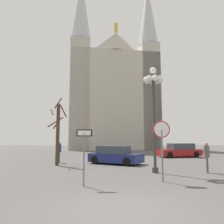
{
  "coord_description": "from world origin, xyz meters",
  "views": [
    {
      "loc": [
        -0.47,
        -6.57,
        1.98
      ],
      "look_at": [
        0.21,
        18.49,
        4.95
      ],
      "focal_mm": 35.97,
      "sensor_mm": 36.0,
      "label": 1
    }
  ],
  "objects_px": {
    "parked_car_near_navy": "(115,155)",
    "parked_car_far_red": "(180,151)",
    "pedestrian_standing": "(59,150)",
    "stop_sign": "(162,138)",
    "street_lamp": "(154,93)",
    "pedestrian_walking": "(207,154)",
    "cathedral": "(113,94)",
    "bare_tree": "(58,132)",
    "one_way_arrow_sign": "(84,149)"
  },
  "relations": [
    {
      "from": "cathedral",
      "to": "bare_tree",
      "type": "height_order",
      "value": "cathedral"
    },
    {
      "from": "street_lamp",
      "to": "bare_tree",
      "type": "distance_m",
      "value": 7.88
    },
    {
      "from": "one_way_arrow_sign",
      "to": "parked_car_far_red",
      "type": "height_order",
      "value": "one_way_arrow_sign"
    },
    {
      "from": "street_lamp",
      "to": "parked_car_far_red",
      "type": "distance_m",
      "value": 12.68
    },
    {
      "from": "one_way_arrow_sign",
      "to": "pedestrian_standing",
      "type": "distance_m",
      "value": 9.73
    },
    {
      "from": "bare_tree",
      "to": "parked_car_far_red",
      "type": "distance_m",
      "value": 13.69
    },
    {
      "from": "cathedral",
      "to": "stop_sign",
      "type": "distance_m",
      "value": 33.43
    },
    {
      "from": "cathedral",
      "to": "pedestrian_walking",
      "type": "bearing_deg",
      "value": -81.15
    },
    {
      "from": "one_way_arrow_sign",
      "to": "parked_car_far_red",
      "type": "relative_size",
      "value": 0.5
    },
    {
      "from": "parked_car_near_navy",
      "to": "pedestrian_standing",
      "type": "xyz_separation_m",
      "value": [
        -4.59,
        1.02,
        0.4
      ]
    },
    {
      "from": "stop_sign",
      "to": "bare_tree",
      "type": "xyz_separation_m",
      "value": [
        -6.26,
        6.6,
        0.52
      ]
    },
    {
      "from": "street_lamp",
      "to": "pedestrian_standing",
      "type": "distance_m",
      "value": 9.52
    },
    {
      "from": "parked_car_far_red",
      "to": "one_way_arrow_sign",
      "type": "bearing_deg",
      "value": -121.32
    },
    {
      "from": "cathedral",
      "to": "pedestrian_walking",
      "type": "xyz_separation_m",
      "value": [
        4.61,
        -29.64,
        -9.53
      ]
    },
    {
      "from": "pedestrian_walking",
      "to": "street_lamp",
      "type": "bearing_deg",
      "value": 177.07
    },
    {
      "from": "street_lamp",
      "to": "parked_car_near_navy",
      "type": "bearing_deg",
      "value": 114.95
    },
    {
      "from": "bare_tree",
      "to": "pedestrian_standing",
      "type": "xyz_separation_m",
      "value": [
        -0.21,
        1.82,
        -1.44
      ]
    },
    {
      "from": "parked_car_near_navy",
      "to": "parked_car_far_red",
      "type": "height_order",
      "value": "parked_car_far_red"
    },
    {
      "from": "cathedral",
      "to": "parked_car_far_red",
      "type": "height_order",
      "value": "cathedral"
    },
    {
      "from": "bare_tree",
      "to": "pedestrian_standing",
      "type": "bearing_deg",
      "value": 96.64
    },
    {
      "from": "pedestrian_walking",
      "to": "pedestrian_standing",
      "type": "bearing_deg",
      "value": 149.26
    },
    {
      "from": "stop_sign",
      "to": "pedestrian_standing",
      "type": "xyz_separation_m",
      "value": [
        -6.47,
        8.42,
        -0.92
      ]
    },
    {
      "from": "pedestrian_walking",
      "to": "bare_tree",
      "type": "bearing_deg",
      "value": 157.35
    },
    {
      "from": "street_lamp",
      "to": "pedestrian_standing",
      "type": "height_order",
      "value": "street_lamp"
    },
    {
      "from": "stop_sign",
      "to": "street_lamp",
      "type": "bearing_deg",
      "value": 84.51
    },
    {
      "from": "parked_car_near_navy",
      "to": "parked_car_far_red",
      "type": "bearing_deg",
      "value": 41.2
    },
    {
      "from": "parked_car_far_red",
      "to": "pedestrian_standing",
      "type": "bearing_deg",
      "value": -155.89
    },
    {
      "from": "cathedral",
      "to": "bare_tree",
      "type": "bearing_deg",
      "value": -100.86
    },
    {
      "from": "one_way_arrow_sign",
      "to": "pedestrian_walking",
      "type": "height_order",
      "value": "one_way_arrow_sign"
    },
    {
      "from": "one_way_arrow_sign",
      "to": "parked_car_near_navy",
      "type": "height_order",
      "value": "one_way_arrow_sign"
    },
    {
      "from": "cathedral",
      "to": "parked_car_near_navy",
      "type": "height_order",
      "value": "cathedral"
    },
    {
      "from": "cathedral",
      "to": "parked_car_near_navy",
      "type": "bearing_deg",
      "value": -91.25
    },
    {
      "from": "street_lamp",
      "to": "parked_car_near_navy",
      "type": "relative_size",
      "value": 1.42
    },
    {
      "from": "bare_tree",
      "to": "pedestrian_walking",
      "type": "height_order",
      "value": "bare_tree"
    },
    {
      "from": "street_lamp",
      "to": "pedestrian_walking",
      "type": "bearing_deg",
      "value": -2.93
    },
    {
      "from": "street_lamp",
      "to": "pedestrian_walking",
      "type": "height_order",
      "value": "street_lamp"
    },
    {
      "from": "street_lamp",
      "to": "one_way_arrow_sign",
      "type": "bearing_deg",
      "value": -136.43
    },
    {
      "from": "stop_sign",
      "to": "parked_car_near_navy",
      "type": "height_order",
      "value": "stop_sign"
    },
    {
      "from": "one_way_arrow_sign",
      "to": "parked_car_far_red",
      "type": "distance_m",
      "value": 17.03
    },
    {
      "from": "parked_car_near_navy",
      "to": "pedestrian_standing",
      "type": "relative_size",
      "value": 2.56
    },
    {
      "from": "parked_car_far_red",
      "to": "pedestrian_walking",
      "type": "height_order",
      "value": "pedestrian_walking"
    },
    {
      "from": "stop_sign",
      "to": "bare_tree",
      "type": "distance_m",
      "value": 9.12
    },
    {
      "from": "cathedral",
      "to": "parked_car_far_red",
      "type": "distance_m",
      "value": 22.09
    },
    {
      "from": "bare_tree",
      "to": "parked_car_near_navy",
      "type": "height_order",
      "value": "bare_tree"
    },
    {
      "from": "street_lamp",
      "to": "pedestrian_walking",
      "type": "relative_size",
      "value": 3.53
    },
    {
      "from": "cathedral",
      "to": "street_lamp",
      "type": "distance_m",
      "value": 30.12
    },
    {
      "from": "stop_sign",
      "to": "pedestrian_standing",
      "type": "bearing_deg",
      "value": 127.53
    },
    {
      "from": "cathedral",
      "to": "street_lamp",
      "type": "height_order",
      "value": "cathedral"
    },
    {
      "from": "bare_tree",
      "to": "parked_car_far_red",
      "type": "xyz_separation_m",
      "value": [
        11.56,
        7.09,
        -1.82
      ]
    },
    {
      "from": "street_lamp",
      "to": "pedestrian_standing",
      "type": "relative_size",
      "value": 3.62
    }
  ]
}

